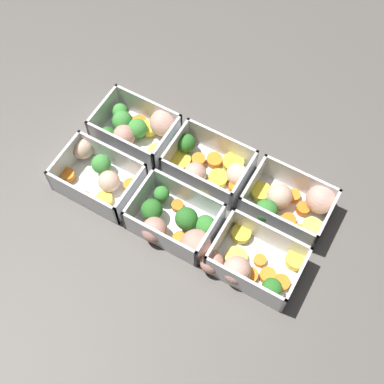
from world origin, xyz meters
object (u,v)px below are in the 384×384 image
at_px(container_near_right, 138,128).
at_px(container_far_center, 177,225).
at_px(container_far_left, 249,265).
at_px(container_near_center, 209,167).
at_px(container_far_right, 97,172).
at_px(container_near_left, 292,203).

relative_size(container_near_right, container_far_center, 0.96).
bearing_deg(container_far_left, container_far_center, -1.12).
xyz_separation_m(container_near_center, container_far_right, (0.17, 0.11, 0.00)).
bearing_deg(container_far_center, container_far_left, 178.88).
distance_m(container_near_center, container_far_right, 0.20).
bearing_deg(container_far_center, container_near_right, -39.40).
bearing_deg(container_far_center, container_near_center, -85.71).
relative_size(container_near_center, container_far_left, 0.90).
bearing_deg(container_far_right, container_far_left, 176.08).
relative_size(container_near_left, container_near_right, 0.99).
distance_m(container_near_center, container_far_left, 0.20).
distance_m(container_far_left, container_far_center, 0.14).
bearing_deg(container_near_right, container_far_left, 155.53).
relative_size(container_far_left, container_far_right, 1.04).
bearing_deg(container_far_left, container_near_right, -24.47).
relative_size(container_near_right, container_far_left, 0.92).
height_order(container_far_left, container_far_center, same).
xyz_separation_m(container_near_left, container_near_center, (0.16, 0.01, -0.00)).
bearing_deg(container_near_right, container_far_center, 140.60).
distance_m(container_near_center, container_near_right, 0.15).
distance_m(container_near_right, container_far_left, 0.33).
xyz_separation_m(container_near_right, container_far_right, (0.01, 0.12, -0.00)).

